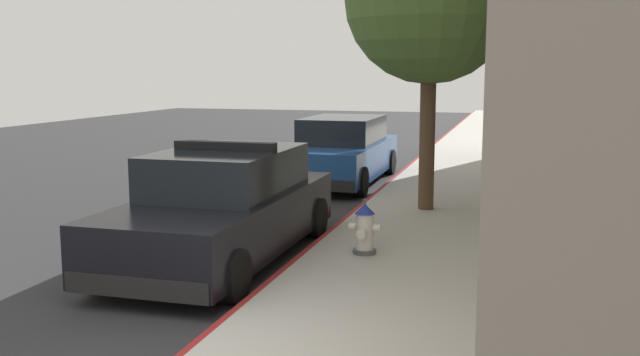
# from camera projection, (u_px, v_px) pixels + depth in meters

# --- Properties ---
(ground_plane) EXTENTS (31.90, 60.00, 0.20)m
(ground_plane) POSITION_uv_depth(u_px,v_px,m) (196.00, 186.00, 17.00)
(ground_plane) COLOR #2B2B2D
(sidewalk_pavement) EXTENTS (2.66, 60.00, 0.17)m
(sidewalk_pavement) POSITION_uv_depth(u_px,v_px,m) (448.00, 190.00, 15.34)
(sidewalk_pavement) COLOR #ADA89E
(sidewalk_pavement) RESTS_ON ground
(curb_painted_edge) EXTENTS (0.08, 60.00, 0.17)m
(curb_painted_edge) POSITION_uv_depth(u_px,v_px,m) (386.00, 188.00, 15.71)
(curb_painted_edge) COLOR maroon
(curb_painted_edge) RESTS_ON ground
(police_cruiser) EXTENTS (1.94, 4.84, 1.68)m
(police_cruiser) POSITION_uv_depth(u_px,v_px,m) (225.00, 208.00, 9.96)
(police_cruiser) COLOR black
(police_cruiser) RESTS_ON ground
(parked_car_silver_ahead) EXTENTS (1.94, 4.84, 1.56)m
(parked_car_silver_ahead) POSITION_uv_depth(u_px,v_px,m) (342.00, 152.00, 16.84)
(parked_car_silver_ahead) COLOR navy
(parked_car_silver_ahead) RESTS_ON ground
(fire_hydrant) EXTENTS (0.44, 0.40, 0.76)m
(fire_hydrant) POSITION_uv_depth(u_px,v_px,m) (364.00, 229.00, 9.70)
(fire_hydrant) COLOR #4C4C51
(fire_hydrant) RESTS_ON sidewalk_pavement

